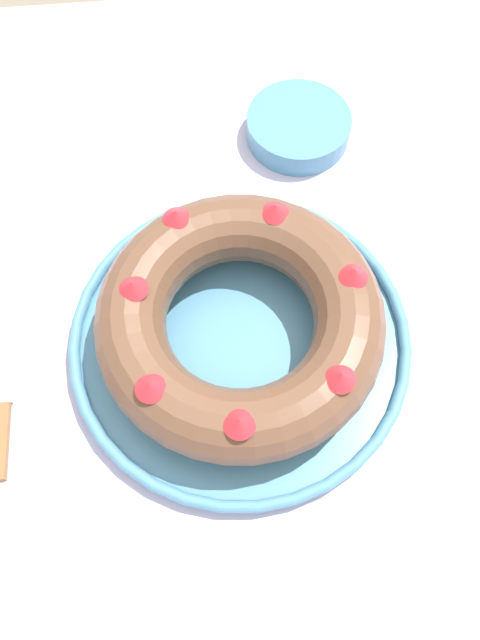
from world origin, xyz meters
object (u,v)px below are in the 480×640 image
object	(u,v)px
cake_knife	(3,407)
side_bowl	(298,127)
serving_dish	(240,338)
bundt_cake	(240,320)

from	to	relation	value
cake_knife	side_bowl	xyz separation A→B (m)	(0.34, 0.32, 0.01)
cake_knife	serving_dish	bearing A→B (deg)	13.38
cake_knife	side_bowl	distance (m)	0.47
serving_dish	cake_knife	distance (m)	0.25
serving_dish	side_bowl	size ratio (longest dim) A/B	2.79
serving_dish	bundt_cake	xyz separation A→B (m)	(-0.00, -0.00, 0.05)
serving_dish	side_bowl	distance (m)	0.29
bundt_cake	side_bowl	xyz separation A→B (m)	(0.10, 0.27, -0.04)
bundt_cake	serving_dish	bearing A→B (deg)	59.32
bundt_cake	side_bowl	bearing A→B (deg)	70.27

